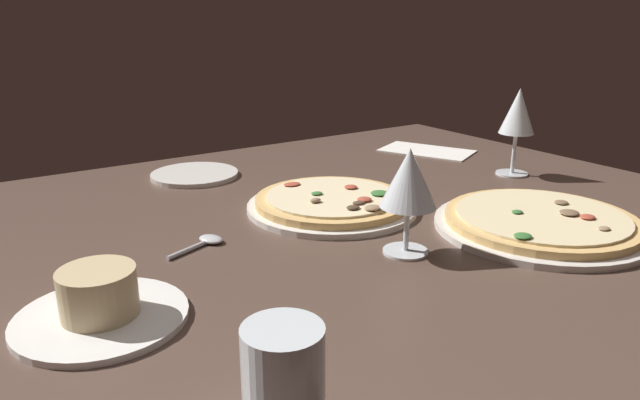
{
  "coord_description": "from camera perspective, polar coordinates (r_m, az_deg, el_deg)",
  "views": [
    {
      "loc": [
        47.39,
        74.03,
        36.88
      ],
      "look_at": [
        -3.95,
        -2.21,
        7.0
      ],
      "focal_mm": 32.97,
      "sensor_mm": 36.0,
      "label": 1
    }
  ],
  "objects": [
    {
      "name": "dining_table",
      "position": [
        0.95,
        -1.24,
        -3.64
      ],
      "size": [
        150.0,
        110.0,
        4.0
      ],
      "primitive_type": "cube",
      "color": "brown",
      "rests_on": "ground"
    },
    {
      "name": "pizza_main",
      "position": [
        1.01,
        1.19,
        -0.26
      ],
      "size": [
        29.24,
        29.24,
        3.38
      ],
      "color": "silver",
      "rests_on": "dining_table"
    },
    {
      "name": "pizza_side",
      "position": [
        0.98,
        20.63,
        -2.02
      ],
      "size": [
        32.72,
        32.72,
        3.25
      ],
      "color": "silver",
      "rests_on": "dining_table"
    },
    {
      "name": "ramekin_on_saucer",
      "position": [
        0.7,
        -20.6,
        -9.36
      ],
      "size": [
        18.99,
        18.99,
        6.17
      ],
      "color": "white",
      "rests_on": "dining_table"
    },
    {
      "name": "wine_glass_far",
      "position": [
        0.81,
        8.63,
        1.9
      ],
      "size": [
        7.94,
        7.94,
        15.22
      ],
      "color": "silver",
      "rests_on": "dining_table"
    },
    {
      "name": "wine_glass_near",
      "position": [
        1.27,
        18.66,
        7.94
      ],
      "size": [
        7.09,
        7.09,
        17.93
      ],
      "color": "silver",
      "rests_on": "dining_table"
    },
    {
      "name": "water_glass",
      "position": [
        0.49,
        -3.54,
        -17.94
      ],
      "size": [
        6.64,
        6.64,
        9.73
      ],
      "color": "silver",
      "rests_on": "dining_table"
    },
    {
      "name": "side_plate",
      "position": [
        1.24,
        -12.07,
        2.44
      ],
      "size": [
        17.78,
        17.78,
        0.9
      ],
      "primitive_type": "cylinder",
      "color": "silver",
      "rests_on": "dining_table"
    },
    {
      "name": "paper_menu",
      "position": [
        1.45,
        10.31,
        4.71
      ],
      "size": [
        20.11,
        24.47,
        0.3
      ],
      "primitive_type": "cube",
      "rotation": [
        0.0,
        0.0,
        0.44
      ],
      "color": "white",
      "rests_on": "dining_table"
    },
    {
      "name": "spoon",
      "position": [
        0.88,
        -11.05,
        -3.99
      ],
      "size": [
        9.88,
        5.65,
        1.0
      ],
      "color": "silver",
      "rests_on": "dining_table"
    }
  ]
}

